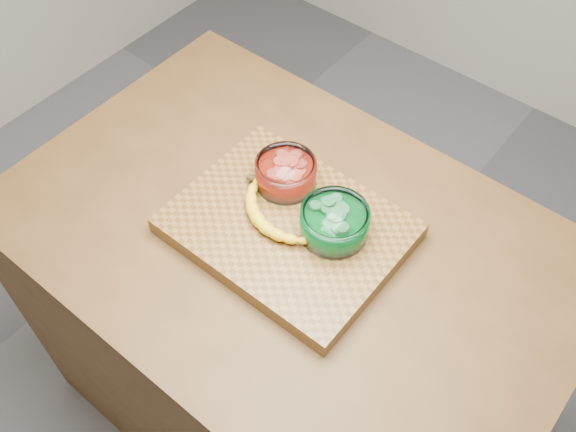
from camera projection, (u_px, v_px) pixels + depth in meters
The scene contains 6 objects.
ground at pixel (288, 401), 2.03m from camera, with size 3.50×3.50×0.00m, color #57585C.
counter at pixel (288, 335), 1.68m from camera, with size 1.20×0.80×0.90m, color #4F3317.
cutting_board at pixel (288, 228), 1.31m from camera, with size 0.45×0.35×0.04m, color brown.
bowl_red at pixel (286, 173), 1.33m from camera, with size 0.13×0.13×0.06m.
bowl_green at pixel (334, 223), 1.25m from camera, with size 0.14×0.14×0.06m.
banana at pixel (276, 213), 1.29m from camera, with size 0.22×0.14×0.03m, color gold, non-canonical shape.
Camera 1 is at (0.49, -0.61, 1.97)m, focal length 40.00 mm.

